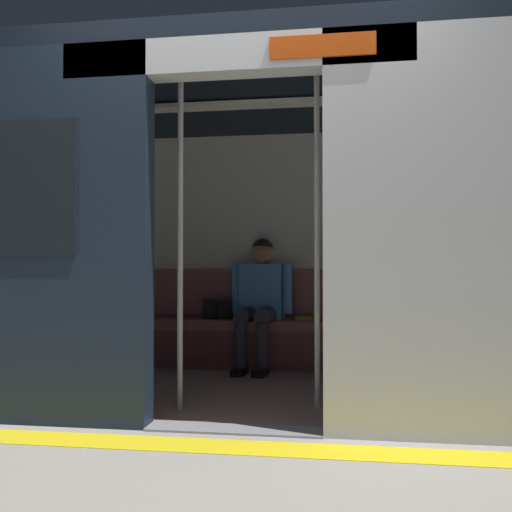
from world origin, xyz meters
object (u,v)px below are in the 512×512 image
(person_seated, at_px, (260,295))
(grab_pole_far, at_px, (317,240))
(book, at_px, (303,318))
(grab_pole_door, at_px, (180,239))
(handbag, at_px, (219,309))
(train_car, at_px, (254,187))
(bench_seat, at_px, (277,331))

(person_seated, distance_m, grab_pole_far, 1.58)
(book, xyz_separation_m, grab_pole_door, (0.65, 1.70, 0.63))
(person_seated, height_order, book, person_seated)
(grab_pole_far, bearing_deg, grab_pole_door, 9.90)
(grab_pole_far, bearing_deg, handbag, -57.29)
(train_car, distance_m, grab_pole_far, 0.85)
(train_car, bearing_deg, handbag, -63.73)
(person_seated, bearing_deg, grab_pole_far, 111.91)
(grab_pole_far, bearing_deg, bench_seat, -73.83)
(bench_seat, height_order, book, book)
(bench_seat, distance_m, grab_pole_far, 1.70)
(grab_pole_far, bearing_deg, train_car, -47.90)
(train_car, distance_m, bench_seat, 1.49)
(train_car, relative_size, handbag, 24.62)
(grab_pole_door, bearing_deg, bench_seat, -104.75)
(grab_pole_far, bearing_deg, book, -82.65)
(handbag, relative_size, book, 1.18)
(train_car, relative_size, grab_pole_far, 2.99)
(train_car, xyz_separation_m, handbag, (0.47, -0.96, -0.98))
(person_seated, bearing_deg, book, -159.66)
(handbag, relative_size, grab_pole_door, 0.12)
(grab_pole_door, xyz_separation_m, grab_pole_far, (-0.85, -0.15, 0.00))
(train_car, distance_m, grab_pole_door, 0.89)
(bench_seat, distance_m, handbag, 0.57)
(book, bearing_deg, grab_pole_door, 61.43)
(bench_seat, bearing_deg, train_car, 85.91)
(grab_pole_door, bearing_deg, book, -110.96)
(handbag, height_order, grab_pole_door, grab_pole_door)
(grab_pole_door, height_order, grab_pole_far, same)
(train_car, height_order, handbag, train_car)
(handbag, relative_size, grab_pole_far, 0.12)
(person_seated, bearing_deg, bench_seat, -159.77)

